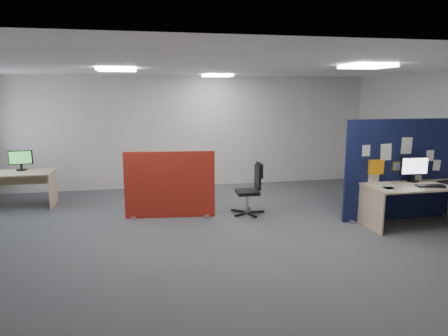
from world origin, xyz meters
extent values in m
plane|color=#4E5055|center=(0.00, 0.00, 0.00)|extent=(9.00, 9.00, 0.00)
cube|color=white|center=(0.00, 0.00, 2.70)|extent=(9.00, 7.00, 0.02)
cube|color=silver|center=(0.00, 3.50, 1.35)|extent=(9.00, 0.02, 2.70)
cube|color=silver|center=(0.00, -3.50, 1.35)|extent=(9.00, 0.02, 2.70)
cube|color=white|center=(2.00, -1.00, 2.67)|extent=(0.60, 0.60, 0.04)
cube|color=white|center=(-1.50, 0.50, 2.67)|extent=(0.60, 0.60, 0.04)
cube|color=white|center=(0.50, 2.50, 2.67)|extent=(0.60, 0.60, 0.04)
cube|color=#0F0F37|center=(3.48, 0.10, 0.92)|extent=(2.24, 0.06, 1.85)
cube|color=#A5A5AB|center=(2.51, 0.10, 0.02)|extent=(0.08, 0.30, 0.04)
cube|color=#A5A5AB|center=(4.45, 0.10, 0.02)|extent=(0.08, 0.30, 0.04)
cube|color=white|center=(2.72, 0.07, 1.30)|extent=(0.15, 0.01, 0.20)
cube|color=white|center=(3.11, 0.07, 1.26)|extent=(0.21, 0.01, 0.30)
cube|color=white|center=(3.51, 0.07, 1.37)|extent=(0.21, 0.01, 0.30)
cube|color=white|center=(4.01, 0.07, 1.18)|extent=(0.15, 0.01, 0.20)
cube|color=white|center=(2.90, 0.07, 0.88)|extent=(0.21, 0.01, 0.30)
cube|color=white|center=(3.77, 0.07, 0.75)|extent=(0.21, 0.01, 0.30)
cube|color=white|center=(4.17, 0.07, 0.99)|extent=(0.15, 0.01, 0.20)
cube|color=gold|center=(3.38, 0.07, 1.00)|extent=(0.24, 0.01, 0.18)
cube|color=orange|center=(2.91, 0.02, 1.01)|extent=(0.25, 0.10, 0.25)
cube|color=#D7AF8A|center=(3.58, -0.30, 0.71)|extent=(1.92, 0.85, 0.03)
cube|color=#D7AF8A|center=(2.65, -0.30, 0.35)|extent=(0.03, 0.78, 0.70)
cube|color=#D7AF8A|center=(3.58, 0.10, 0.55)|extent=(1.73, 0.02, 0.30)
cylinder|color=black|center=(3.61, -0.05, 0.74)|extent=(0.22, 0.22, 0.02)
cube|color=black|center=(3.61, -0.05, 0.80)|extent=(0.05, 0.04, 0.11)
cube|color=black|center=(3.61, -0.05, 1.02)|extent=(0.52, 0.07, 0.32)
cube|color=white|center=(3.61, -0.07, 1.02)|extent=(0.48, 0.04, 0.28)
cube|color=black|center=(3.65, -0.45, 0.74)|extent=(0.48, 0.31, 0.02)
cube|color=#A5A5AB|center=(3.92, -0.44, 0.74)|extent=(0.11, 0.08, 0.03)
cube|color=black|center=(4.17, -0.23, 0.74)|extent=(0.33, 0.29, 0.01)
cube|color=maroon|center=(-0.67, 1.00, 0.63)|extent=(1.66, 0.23, 1.25)
cube|color=#A5A5AB|center=(-1.36, 1.00, 0.02)|extent=(0.08, 0.30, 0.04)
cube|color=#A5A5AB|center=(0.01, 1.00, 0.02)|extent=(0.08, 0.30, 0.04)
cube|color=#D7AF8A|center=(-3.68, 2.28, 0.71)|extent=(1.42, 0.71, 0.03)
cube|color=#D7AF8A|center=(-3.00, 2.28, 0.35)|extent=(0.03, 0.65, 0.70)
cube|color=#D7AF8A|center=(-3.68, 2.61, 0.55)|extent=(1.28, 0.02, 0.30)
cylinder|color=black|center=(-3.61, 2.47, 0.74)|extent=(0.21, 0.21, 0.02)
cube|color=black|center=(-3.61, 2.47, 0.80)|extent=(0.04, 0.03, 0.10)
cube|color=black|center=(-3.61, 2.47, 1.00)|extent=(0.46, 0.08, 0.29)
cube|color=#2E8A34|center=(-3.61, 2.45, 1.00)|extent=(0.41, 0.04, 0.25)
cube|color=black|center=(0.99, 0.91, 0.04)|extent=(0.27, 0.06, 0.04)
cube|color=black|center=(0.86, 1.11, 0.04)|extent=(0.14, 0.27, 0.04)
cube|color=black|center=(0.63, 1.04, 0.04)|extent=(0.24, 0.20, 0.04)
cube|color=black|center=(0.63, 0.81, 0.04)|extent=(0.25, 0.19, 0.04)
cube|color=black|center=(0.84, 0.73, 0.04)|extent=(0.12, 0.27, 0.04)
cylinder|color=#A5A5AB|center=(0.79, 0.92, 0.23)|extent=(0.05, 0.05, 0.38)
cube|color=black|center=(0.79, 0.92, 0.43)|extent=(0.43, 0.43, 0.06)
cube|color=black|center=(0.99, 0.91, 0.72)|extent=(0.06, 0.38, 0.45)
cube|color=black|center=(1.03, 0.91, 0.86)|extent=(0.07, 0.34, 0.27)
cube|color=white|center=(2.90, -0.35, 0.73)|extent=(0.23, 0.31, 0.00)
cube|color=white|center=(3.02, -0.11, 0.73)|extent=(0.28, 0.34, 0.00)
cube|color=white|center=(2.87, -0.48, 0.73)|extent=(0.22, 0.30, 0.00)
camera|label=1|loc=(-1.09, -6.26, 2.31)|focal=32.00mm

